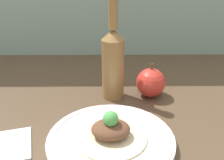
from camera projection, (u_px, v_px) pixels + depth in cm
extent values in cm
cube|color=brown|center=(123.00, 142.00, 58.38)|extent=(180.00, 110.00, 4.00)
cylinder|color=white|center=(111.00, 141.00, 54.13)|extent=(26.32, 26.32, 1.94)
torus|color=white|center=(111.00, 138.00, 53.84)|extent=(25.57, 25.57, 1.36)
cylinder|color=beige|center=(111.00, 137.00, 53.63)|extent=(15.00, 15.00, 0.40)
ellipsoid|color=brown|center=(111.00, 129.00, 52.86)|extent=(7.90, 6.72, 3.20)
sphere|color=#4CA34C|center=(111.00, 119.00, 51.78)|extent=(3.12, 3.12, 3.12)
cylinder|color=olive|center=(113.00, 69.00, 70.17)|extent=(6.02, 6.02, 16.37)
cone|color=olive|center=(113.00, 34.00, 66.10)|extent=(6.02, 6.02, 2.71)
cylinder|color=olive|center=(113.00, 13.00, 63.77)|extent=(2.41, 2.41, 8.21)
sphere|color=red|center=(151.00, 83.00, 72.19)|extent=(8.09, 8.09, 8.09)
cylinder|color=brown|center=(152.00, 67.00, 70.19)|extent=(0.65, 0.65, 1.82)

